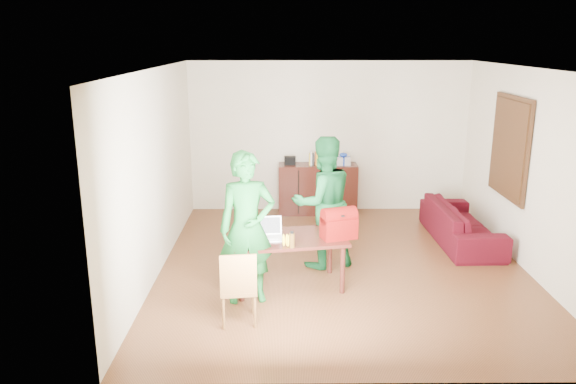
{
  "coord_description": "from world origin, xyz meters",
  "views": [
    {
      "loc": [
        -0.81,
        -7.26,
        3.06
      ],
      "look_at": [
        -0.76,
        -0.43,
        1.2
      ],
      "focal_mm": 35.0,
      "sensor_mm": 36.0,
      "label": 1
    }
  ],
  "objects_px": {
    "table": "(288,243)",
    "person_far": "(323,202)",
    "sofa": "(461,223)",
    "person_near": "(247,228)",
    "bottle": "(292,239)",
    "chair": "(239,302)",
    "red_bag": "(339,226)",
    "laptop": "(269,236)"
  },
  "relations": [
    {
      "from": "person_near",
      "to": "person_far",
      "type": "relative_size",
      "value": 1.0
    },
    {
      "from": "red_bag",
      "to": "bottle",
      "type": "bearing_deg",
      "value": -168.03
    },
    {
      "from": "person_near",
      "to": "sofa",
      "type": "relative_size",
      "value": 0.91
    },
    {
      "from": "person_far",
      "to": "red_bag",
      "type": "bearing_deg",
      "value": 81.5
    },
    {
      "from": "bottle",
      "to": "table",
      "type": "bearing_deg",
      "value": 96.75
    },
    {
      "from": "sofa",
      "to": "person_near",
      "type": "bearing_deg",
      "value": 120.93
    },
    {
      "from": "table",
      "to": "person_near",
      "type": "bearing_deg",
      "value": -151.41
    },
    {
      "from": "laptop",
      "to": "sofa",
      "type": "xyz_separation_m",
      "value": [
        2.95,
        1.7,
        -0.42
      ]
    },
    {
      "from": "chair",
      "to": "bottle",
      "type": "distance_m",
      "value": 0.99
    },
    {
      "from": "bottle",
      "to": "red_bag",
      "type": "distance_m",
      "value": 0.67
    },
    {
      "from": "chair",
      "to": "bottle",
      "type": "height_order",
      "value": "chair"
    },
    {
      "from": "chair",
      "to": "red_bag",
      "type": "height_order",
      "value": "red_bag"
    },
    {
      "from": "bottle",
      "to": "person_far",
      "type": "bearing_deg",
      "value": 67.48
    },
    {
      "from": "person_far",
      "to": "bottle",
      "type": "bearing_deg",
      "value": 47.51
    },
    {
      "from": "red_bag",
      "to": "table",
      "type": "bearing_deg",
      "value": 159.88
    },
    {
      "from": "table",
      "to": "sofa",
      "type": "xyz_separation_m",
      "value": [
        2.71,
        1.62,
        -0.29
      ]
    },
    {
      "from": "person_near",
      "to": "bottle",
      "type": "bearing_deg",
      "value": -9.05
    },
    {
      "from": "table",
      "to": "chair",
      "type": "bearing_deg",
      "value": -129.78
    },
    {
      "from": "person_far",
      "to": "red_bag",
      "type": "xyz_separation_m",
      "value": [
        0.15,
        -0.73,
        -0.09
      ]
    },
    {
      "from": "bottle",
      "to": "sofa",
      "type": "relative_size",
      "value": 0.1
    },
    {
      "from": "laptop",
      "to": "red_bag",
      "type": "height_order",
      "value": "red_bag"
    },
    {
      "from": "bottle",
      "to": "sofa",
      "type": "xyz_separation_m",
      "value": [
        2.66,
        1.98,
        -0.47
      ]
    },
    {
      "from": "table",
      "to": "person_far",
      "type": "distance_m",
      "value": 0.91
    },
    {
      "from": "laptop",
      "to": "person_near",
      "type": "bearing_deg",
      "value": -133.11
    },
    {
      "from": "laptop",
      "to": "sofa",
      "type": "height_order",
      "value": "laptop"
    },
    {
      "from": "sofa",
      "to": "person_far",
      "type": "bearing_deg",
      "value": 111.37
    },
    {
      "from": "chair",
      "to": "sofa",
      "type": "distance_m",
      "value": 4.16
    },
    {
      "from": "laptop",
      "to": "table",
      "type": "bearing_deg",
      "value": 11.74
    },
    {
      "from": "table",
      "to": "laptop",
      "type": "xyz_separation_m",
      "value": [
        -0.24,
        -0.07,
        0.12
      ]
    },
    {
      "from": "bottle",
      "to": "red_bag",
      "type": "xyz_separation_m",
      "value": [
        0.59,
        0.33,
        0.06
      ]
    },
    {
      "from": "table",
      "to": "person_far",
      "type": "bearing_deg",
      "value": 45.82
    },
    {
      "from": "red_bag",
      "to": "person_far",
      "type": "bearing_deg",
      "value": 84.14
    },
    {
      "from": "table",
      "to": "person_near",
      "type": "relative_size",
      "value": 0.83
    },
    {
      "from": "table",
      "to": "red_bag",
      "type": "xyz_separation_m",
      "value": [
        0.63,
        -0.03,
        0.23
      ]
    },
    {
      "from": "chair",
      "to": "person_near",
      "type": "relative_size",
      "value": 0.47
    },
    {
      "from": "chair",
      "to": "table",
      "type": "bearing_deg",
      "value": 53.18
    },
    {
      "from": "table",
      "to": "bottle",
      "type": "bearing_deg",
      "value": -92.84
    },
    {
      "from": "red_bag",
      "to": "sofa",
      "type": "relative_size",
      "value": 0.21
    },
    {
      "from": "chair",
      "to": "person_near",
      "type": "distance_m",
      "value": 0.88
    },
    {
      "from": "table",
      "to": "sofa",
      "type": "bearing_deg",
      "value": 21.37
    },
    {
      "from": "chair",
      "to": "red_bag",
      "type": "bearing_deg",
      "value": 31.35
    },
    {
      "from": "table",
      "to": "person_far",
      "type": "relative_size",
      "value": 0.84
    }
  ]
}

